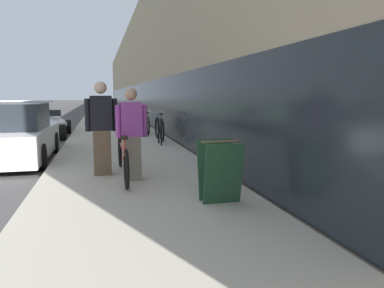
# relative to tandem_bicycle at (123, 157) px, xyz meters

# --- Properties ---
(sidewalk_slab) EXTENTS (3.50, 70.00, 0.15)m
(sidewalk_slab) POSITION_rel_tandem_bicycle_xyz_m (0.22, 19.02, -0.44)
(sidewalk_slab) COLOR #B2AA99
(sidewalk_slab) RESTS_ON ground
(storefront_facade) EXTENTS (10.01, 70.00, 7.20)m
(storefront_facade) POSITION_rel_tandem_bicycle_xyz_m (7.00, 27.02, 3.08)
(storefront_facade) COLOR tan
(storefront_facade) RESTS_ON ground
(tandem_bicycle) EXTENTS (0.52, 2.72, 0.85)m
(tandem_bicycle) POSITION_rel_tandem_bicycle_xyz_m (0.00, 0.00, 0.00)
(tandem_bicycle) COLOR black
(tandem_bicycle) RESTS_ON sidewalk_slab
(person_rider) EXTENTS (0.57, 0.22, 1.67)m
(person_rider) POSITION_rel_tandem_bicycle_xyz_m (0.15, -0.35, 0.47)
(person_rider) COLOR #756B5B
(person_rider) RESTS_ON sidewalk_slab
(person_bystander) EXTENTS (0.61, 0.24, 1.80)m
(person_bystander) POSITION_rel_tandem_bicycle_xyz_m (-0.37, 0.26, 0.54)
(person_bystander) COLOR brown
(person_bystander) RESTS_ON sidewalk_slab
(bike_rack_hoop) EXTENTS (0.05, 0.60, 0.84)m
(bike_rack_hoop) POSITION_rel_tandem_bicycle_xyz_m (1.41, 4.44, 0.15)
(bike_rack_hoop) COLOR black
(bike_rack_hoop) RESTS_ON sidewalk_slab
(cruiser_bike_nearest) EXTENTS (0.52, 1.83, 0.94)m
(cruiser_bike_nearest) POSITION_rel_tandem_bicycle_xyz_m (1.56, 5.54, 0.03)
(cruiser_bike_nearest) COLOR black
(cruiser_bike_nearest) RESTS_ON sidewalk_slab
(cruiser_bike_middle) EXTENTS (0.52, 1.77, 0.90)m
(cruiser_bike_middle) POSITION_rel_tandem_bicycle_xyz_m (1.37, 7.65, 0.01)
(cruiser_bike_middle) COLOR black
(cruiser_bike_middle) RESTS_ON sidewalk_slab
(sandwich_board_sign) EXTENTS (0.56, 0.56, 0.90)m
(sandwich_board_sign) POSITION_rel_tandem_bicycle_xyz_m (1.27, -2.04, 0.08)
(sandwich_board_sign) COLOR #23472D
(sandwich_board_sign) RESTS_ON sidewalk_slab
(parked_sedan_curbside) EXTENTS (1.79, 4.34, 1.55)m
(parked_sedan_curbside) POSITION_rel_tandem_bicycle_xyz_m (-2.51, 3.15, 0.15)
(parked_sedan_curbside) COLOR white
(parked_sedan_curbside) RESTS_ON ground
(vintage_roadster_curbside) EXTENTS (1.89, 4.35, 1.07)m
(vintage_roadster_curbside) POSITION_rel_tandem_bicycle_xyz_m (-2.61, 8.79, -0.05)
(vintage_roadster_curbside) COLOR silver
(vintage_roadster_curbside) RESTS_ON ground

